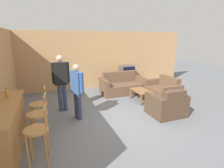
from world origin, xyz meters
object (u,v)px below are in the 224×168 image
at_px(bar_chair_far, 39,107).
at_px(loveseat_right, 163,91).
at_px(bar_chair_mid, 38,117).
at_px(person_by_counter, 77,89).
at_px(armchair_near, 167,106).
at_px(bottle, 7,93).
at_px(coffee_table, 141,92).
at_px(bar_chair_near, 37,134).
at_px(tv_unit, 127,80).
at_px(tv, 127,70).
at_px(couch_far, 122,86).
at_px(person_by_window, 61,80).

height_order(bar_chair_far, loveseat_right, bar_chair_far).
xyz_separation_m(bar_chair_mid, person_by_counter, (1.01, 0.92, 0.29)).
relative_size(armchair_near, loveseat_right, 0.73).
relative_size(bar_chair_mid, bottle, 4.88).
bearing_deg(bottle, person_by_counter, 15.26).
bearing_deg(coffee_table, loveseat_right, -3.46).
xyz_separation_m(bar_chair_near, loveseat_right, (4.42, 2.23, -0.31)).
bearing_deg(bar_chair_mid, tv_unit, 43.80).
bearing_deg(tv, bar_chair_mid, -136.23).
height_order(armchair_near, loveseat_right, armchair_near).
bearing_deg(person_by_counter, armchair_near, -15.66).
bearing_deg(armchair_near, bar_chair_near, -165.73).
distance_m(couch_far, bottle, 4.53).
xyz_separation_m(bar_chair_far, bottle, (-0.62, -0.16, 0.48)).
relative_size(tv_unit, tv, 1.53).
bearing_deg(bar_chair_far, coffee_table, 15.21).
bearing_deg(bar_chair_far, tv, 38.55).
relative_size(couch_far, loveseat_right, 1.34).
height_order(bar_chair_near, tv, bar_chair_near).
distance_m(bar_chair_near, armchair_near, 3.70).
bearing_deg(person_by_counter, tv_unit, 44.35).
bearing_deg(loveseat_right, bottle, -168.25).
bearing_deg(tv_unit, couch_far, -124.90).
height_order(bottle, person_by_window, person_by_window).
height_order(bar_chair_mid, tv_unit, bar_chair_mid).
xyz_separation_m(bar_chair_mid, loveseat_right, (4.42, 1.52, -0.31)).
height_order(armchair_near, coffee_table, armchair_near).
distance_m(couch_far, person_by_window, 2.86).
bearing_deg(person_by_window, couch_far, 22.59).
height_order(bar_chair_mid, bar_chair_far, same).
relative_size(loveseat_right, person_by_window, 0.75).
distance_m(coffee_table, bottle, 4.31).
bearing_deg(bottle, armchair_near, -3.71).
height_order(couch_far, loveseat_right, couch_far).
relative_size(couch_far, person_by_counter, 1.12).
bearing_deg(bottle, tv_unit, 35.89).
bearing_deg(tv, coffee_table, -101.43).
distance_m(armchair_near, loveseat_right, 1.57).
xyz_separation_m(bar_chair_near, bar_chair_far, (0.00, 1.34, 0.00)).
bearing_deg(tv, armchair_near, -95.49).
xyz_separation_m(tv_unit, bottle, (-4.54, -3.29, 0.82)).
relative_size(tv_unit, person_by_window, 0.55).
distance_m(bar_chair_near, person_by_counter, 1.94).
distance_m(bar_chair_far, tv_unit, 5.03).
relative_size(person_by_window, person_by_counter, 1.12).
relative_size(tv, person_by_window, 0.36).
bearing_deg(bottle, coffee_table, 15.09).
distance_m(bar_chair_far, loveseat_right, 4.52).
height_order(bar_chair_far, couch_far, bar_chair_far).
height_order(bar_chair_mid, armchair_near, bar_chair_mid).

